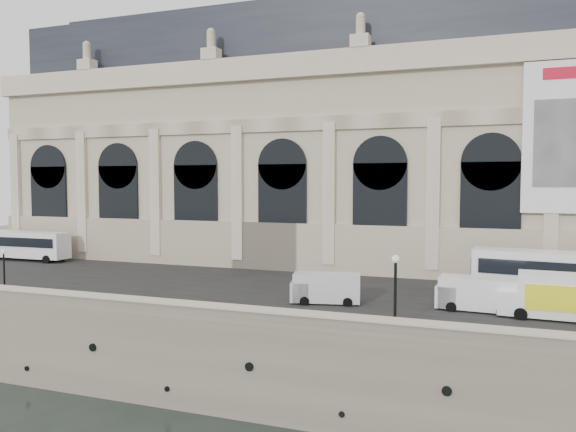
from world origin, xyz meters
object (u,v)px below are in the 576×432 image
Objects in this scene: van_c at (473,294)px; lamp_left at (4,273)px; lamp_right at (395,294)px; bus_right at (559,273)px; box_truck at (562,297)px; bus_left at (24,244)px; van_b at (322,288)px.

van_c is 36.29m from lamp_left.
lamp_right is at bearing -0.37° from lamp_left.
lamp_right reaches higher than lamp_left.
bus_right is 6.79m from box_truck.
box_truck is (55.72, -9.62, -0.36)m from bus_left.
bus_left reaches higher than box_truck.
van_b is 9.23m from lamp_right.
bus_left is 1.49× the size of box_truck.
van_c is at bearing 12.04° from lamp_left.
lamp_left is (-24.72, -6.23, 0.72)m from van_b.
bus_left is 2.41× the size of lamp_right.
van_c is at bearing 172.87° from box_truck.
bus_right is 3.42× the size of lamp_left.
lamp_right is at bearing -144.67° from box_truck.
lamp_left reaches higher than bus_left.
bus_right is 2.33× the size of van_c.
lamp_left is at bearing -165.85° from van_b.
box_truck is at bearing -94.14° from bus_right.
bus_right reaches higher than van_c.
bus_right is at bearing 52.90° from lamp_right.
bus_right is 2.38× the size of van_b.
box_truck reaches higher than van_c.
box_truck is 12.23m from lamp_right.
bus_left reaches higher than van_b.
van_b is at bearing 14.15° from lamp_left.
bus_left is at bearing 170.20° from box_truck.
lamp_right is (45.76, -16.68, 0.48)m from bus_left.
bus_right is 43.83m from lamp_left.
lamp_left reaches higher than van_c.
bus_left is 0.89× the size of bus_right.
bus_right is at bearing 18.09° from lamp_left.
lamp_right is (-4.26, -7.77, 1.14)m from van_c.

